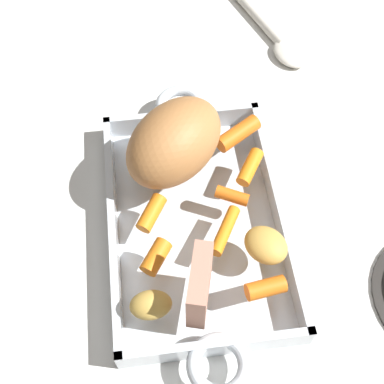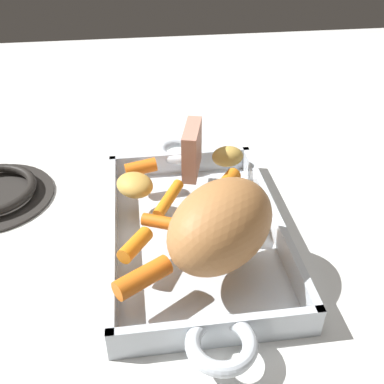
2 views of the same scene
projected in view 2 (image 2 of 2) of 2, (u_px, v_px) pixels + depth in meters
ground_plane at (195, 240)px, 0.63m from camera, size 1.91×1.91×0.00m
roasting_dish at (195, 233)px, 0.62m from camera, size 0.46×0.23×0.04m
pork_roast at (221, 225)px, 0.51m from camera, size 0.18×0.18×0.10m
roast_slice_thin at (192, 150)px, 0.68m from camera, size 0.08×0.04×0.08m
baby_carrot_long at (169, 199)px, 0.62m from camera, size 0.07×0.05×0.02m
baby_carrot_southeast at (228, 181)px, 0.65m from camera, size 0.05×0.04×0.02m
baby_carrot_northeast at (238, 209)px, 0.60m from camera, size 0.05×0.04×0.02m
baby_carrot_northwest at (135, 245)px, 0.54m from camera, size 0.06×0.05×0.02m
baby_carrot_short at (159, 222)px, 0.58m from camera, size 0.03×0.05×0.02m
baby_carrot_center_right at (141, 167)px, 0.69m from camera, size 0.03×0.05×0.03m
baby_carrot_center_left at (143, 277)px, 0.50m from camera, size 0.06×0.07×0.02m
potato_golden_large at (135, 185)px, 0.64m from camera, size 0.07×0.07×0.03m
potato_whole at (228, 156)px, 0.70m from camera, size 0.03×0.05×0.03m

